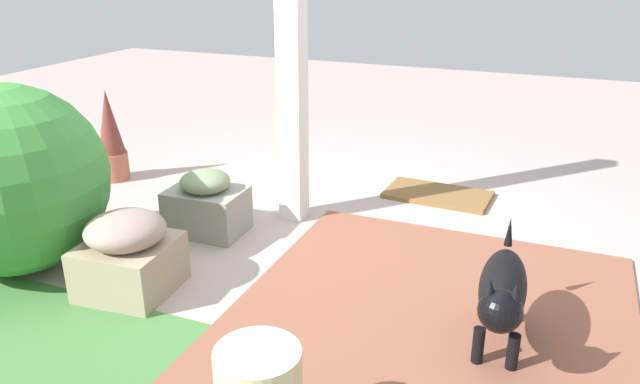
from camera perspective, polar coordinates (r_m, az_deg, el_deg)
ground_plane at (r=3.66m, az=-1.08°, el=-4.40°), size 12.00×12.00×0.00m
brick_path at (r=2.78m, az=9.15°, el=-13.66°), size 1.80×2.40×0.02m
porch_pillar at (r=3.68m, az=-2.64°, el=12.66°), size 0.15×0.15×2.07m
stone_planter_near at (r=3.75m, az=-10.46°, el=-1.12°), size 0.46×0.34×0.39m
stone_planter_mid at (r=3.19m, az=-17.35°, el=-5.47°), size 0.46×0.47×0.42m
round_shrub at (r=3.55m, az=-26.77°, el=1.01°), size 0.99×0.99×0.99m
terracotta_pot_spiky at (r=4.78m, az=-18.83°, el=4.80°), size 0.21×0.21×0.68m
dog at (r=2.67m, az=16.54°, el=-8.84°), size 0.23×0.72×0.49m
doormat at (r=4.36m, az=10.85°, el=-0.24°), size 0.73×0.44×0.03m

